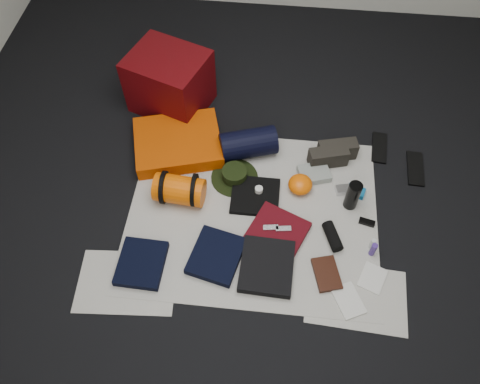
# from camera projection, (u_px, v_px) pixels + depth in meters

# --- Properties ---
(floor) EXTENTS (4.50, 4.50, 0.02)m
(floor) POSITION_uv_depth(u_px,v_px,m) (253.00, 214.00, 3.04)
(floor) COLOR black
(floor) RESTS_ON ground
(newspaper_mat) EXTENTS (1.60, 1.30, 0.01)m
(newspaper_mat) POSITION_uv_depth(u_px,v_px,m) (253.00, 213.00, 3.03)
(newspaper_mat) COLOR silver
(newspaper_mat) RESTS_ON floor
(newspaper_sheet_front_left) EXTENTS (0.61, 0.44, 0.00)m
(newspaper_sheet_front_left) POSITION_uv_depth(u_px,v_px,m) (127.00, 282.00, 2.77)
(newspaper_sheet_front_left) COLOR silver
(newspaper_sheet_front_left) RESTS_ON floor
(newspaper_sheet_front_right) EXTENTS (0.60, 0.43, 0.00)m
(newspaper_sheet_front_right) POSITION_uv_depth(u_px,v_px,m) (356.00, 297.00, 2.72)
(newspaper_sheet_front_right) COLOR silver
(newspaper_sheet_front_right) RESTS_ON floor
(red_cabinet) EXTENTS (0.65, 0.60, 0.44)m
(red_cabinet) POSITION_uv_depth(u_px,v_px,m) (170.00, 82.00, 3.41)
(red_cabinet) COLOR #530609
(red_cabinet) RESTS_ON floor
(sleeping_pad) EXTENTS (0.70, 0.63, 0.11)m
(sleeping_pad) POSITION_uv_depth(u_px,v_px,m) (178.00, 143.00, 3.29)
(sleeping_pad) COLOR #C64402
(sleeping_pad) RESTS_ON newspaper_mat
(stuff_sack) EXTENTS (0.33, 0.21, 0.19)m
(stuff_sack) POSITION_uv_depth(u_px,v_px,m) (179.00, 190.00, 3.02)
(stuff_sack) COLOR #E65903
(stuff_sack) RESTS_ON newspaper_mat
(sack_strap_left) EXTENTS (0.02, 0.22, 0.22)m
(sack_strap_left) POSITION_uv_depth(u_px,v_px,m) (164.00, 187.00, 3.01)
(sack_strap_left) COLOR black
(sack_strap_left) RESTS_ON newspaper_mat
(sack_strap_right) EXTENTS (0.03, 0.22, 0.22)m
(sack_strap_right) POSITION_uv_depth(u_px,v_px,m) (195.00, 190.00, 3.00)
(sack_strap_right) COLOR black
(sack_strap_right) RESTS_ON newspaper_mat
(navy_duffel) EXTENTS (0.43, 0.31, 0.20)m
(navy_duffel) POSITION_uv_depth(u_px,v_px,m) (248.00, 144.00, 3.23)
(navy_duffel) COLOR black
(navy_duffel) RESTS_ON newspaper_mat
(boonie_brim) EXTENTS (0.41, 0.41, 0.01)m
(boonie_brim) POSITION_uv_depth(u_px,v_px,m) (235.00, 178.00, 3.18)
(boonie_brim) COLOR black
(boonie_brim) RESTS_ON newspaper_mat
(boonie_crown) EXTENTS (0.17, 0.17, 0.07)m
(boonie_crown) POSITION_uv_depth(u_px,v_px,m) (235.00, 174.00, 3.15)
(boonie_crown) COLOR black
(boonie_crown) RESTS_ON boonie_brim
(hiking_boot_left) EXTENTS (0.28, 0.17, 0.13)m
(hiking_boot_left) POSITION_uv_depth(u_px,v_px,m) (328.00, 157.00, 3.20)
(hiking_boot_left) COLOR #27241F
(hiking_boot_left) RESTS_ON newspaper_mat
(hiking_boot_right) EXTENTS (0.28, 0.16, 0.13)m
(hiking_boot_right) POSITION_uv_depth(u_px,v_px,m) (337.00, 150.00, 3.24)
(hiking_boot_right) COLOR #27241F
(hiking_boot_right) RESTS_ON newspaper_mat
(flip_flop_left) EXTENTS (0.13, 0.28, 0.02)m
(flip_flop_left) POSITION_uv_depth(u_px,v_px,m) (379.00, 148.00, 3.33)
(flip_flop_left) COLOR black
(flip_flop_left) RESTS_ON floor
(flip_flop_right) EXTENTS (0.12, 0.29, 0.02)m
(flip_flop_right) POSITION_uv_depth(u_px,v_px,m) (415.00, 169.00, 3.23)
(flip_flop_right) COLOR black
(flip_flop_right) RESTS_ON floor
(trousers_navy_a) EXTENTS (0.28, 0.32, 0.05)m
(trousers_navy_a) POSITION_uv_depth(u_px,v_px,m) (141.00, 263.00, 2.81)
(trousers_navy_a) COLOR black
(trousers_navy_a) RESTS_ON newspaper_mat
(trousers_navy_b) EXTENTS (0.36, 0.39, 0.05)m
(trousers_navy_b) POSITION_uv_depth(u_px,v_px,m) (216.00, 256.00, 2.83)
(trousers_navy_b) COLOR black
(trousers_navy_b) RESTS_ON newspaper_mat
(trousers_charcoal) EXTENTS (0.33, 0.37, 0.06)m
(trousers_charcoal) POSITION_uv_depth(u_px,v_px,m) (267.00, 266.00, 2.79)
(trousers_charcoal) COLOR black
(trousers_charcoal) RESTS_ON newspaper_mat
(black_tshirt) EXTENTS (0.31, 0.29, 0.03)m
(black_tshirt) POSITION_uv_depth(u_px,v_px,m) (255.00, 196.00, 3.09)
(black_tshirt) COLOR black
(black_tshirt) RESTS_ON newspaper_mat
(red_shirt) EXTENTS (0.44, 0.44, 0.04)m
(red_shirt) POSITION_uv_depth(u_px,v_px,m) (277.00, 233.00, 2.92)
(red_shirt) COLOR #4C080F
(red_shirt) RESTS_ON newspaper_mat
(orange_stuff_sack) EXTENTS (0.18, 0.18, 0.11)m
(orange_stuff_sack) POSITION_uv_depth(u_px,v_px,m) (300.00, 184.00, 3.09)
(orange_stuff_sack) COLOR #E65903
(orange_stuff_sack) RESTS_ON newspaper_mat
(first_aid_pouch) EXTENTS (0.24, 0.21, 0.05)m
(first_aid_pouch) POSITION_uv_depth(u_px,v_px,m) (314.00, 174.00, 3.18)
(first_aid_pouch) COLOR gray
(first_aid_pouch) RESTS_ON newspaper_mat
(water_bottle) EXTENTS (0.11, 0.11, 0.22)m
(water_bottle) POSITION_uv_depth(u_px,v_px,m) (353.00, 195.00, 2.98)
(water_bottle) COLOR black
(water_bottle) RESTS_ON newspaper_mat
(speaker) EXTENTS (0.14, 0.20, 0.07)m
(speaker) POSITION_uv_depth(u_px,v_px,m) (333.00, 236.00, 2.90)
(speaker) COLOR black
(speaker) RESTS_ON newspaper_mat
(compact_camera) EXTENTS (0.12, 0.09, 0.04)m
(compact_camera) POSITION_uv_depth(u_px,v_px,m) (344.00, 190.00, 3.11)
(compact_camera) COLOR silver
(compact_camera) RESTS_ON newspaper_mat
(cyan_case) EXTENTS (0.13, 0.11, 0.04)m
(cyan_case) POSITION_uv_depth(u_px,v_px,m) (356.00, 192.00, 3.10)
(cyan_case) COLOR #0F5D93
(cyan_case) RESTS_ON newspaper_mat
(toiletry_purple) EXTENTS (0.04, 0.04, 0.11)m
(toiletry_purple) POSITION_uv_depth(u_px,v_px,m) (373.00, 249.00, 2.83)
(toiletry_purple) COLOR #41277F
(toiletry_purple) RESTS_ON newspaper_mat
(toiletry_clear) EXTENTS (0.03, 0.03, 0.09)m
(toiletry_clear) POSITION_uv_depth(u_px,v_px,m) (372.00, 244.00, 2.86)
(toiletry_clear) COLOR silver
(toiletry_clear) RESTS_ON newspaper_mat
(paperback_book) EXTENTS (0.19, 0.24, 0.03)m
(paperback_book) POSITION_uv_depth(u_px,v_px,m) (327.00, 274.00, 2.78)
(paperback_book) COLOR black
(paperback_book) RESTS_ON newspaper_mat
(map_booklet) EXTENTS (0.21, 0.24, 0.01)m
(map_booklet) POSITION_uv_depth(u_px,v_px,m) (348.00, 300.00, 2.70)
(map_booklet) COLOR silver
(map_booklet) RESTS_ON newspaper_mat
(map_printout) EXTENTS (0.19, 0.21, 0.01)m
(map_printout) POSITION_uv_depth(u_px,v_px,m) (373.00, 278.00, 2.78)
(map_printout) COLOR silver
(map_printout) RESTS_ON newspaper_mat
(sunglasses) EXTENTS (0.11, 0.06, 0.03)m
(sunglasses) POSITION_uv_depth(u_px,v_px,m) (367.00, 222.00, 2.98)
(sunglasses) COLOR black
(sunglasses) RESTS_ON newspaper_mat
(key_cluster) EXTENTS (0.08, 0.08, 0.01)m
(key_cluster) POSITION_uv_depth(u_px,v_px,m) (123.00, 277.00, 2.78)
(key_cluster) COLOR silver
(key_cluster) RESTS_ON newspaper_mat
(tape_roll) EXTENTS (0.05, 0.05, 0.04)m
(tape_roll) POSITION_uv_depth(u_px,v_px,m) (259.00, 190.00, 3.07)
(tape_roll) COLOR silver
(tape_roll) RESTS_ON black_tshirt
(energy_bar_a) EXTENTS (0.10, 0.05, 0.01)m
(energy_bar_a) POSITION_uv_depth(u_px,v_px,m) (271.00, 228.00, 2.91)
(energy_bar_a) COLOR silver
(energy_bar_a) RESTS_ON red_shirt
(energy_bar_b) EXTENTS (0.10, 0.05, 0.01)m
(energy_bar_b) POSITION_uv_depth(u_px,v_px,m) (284.00, 229.00, 2.91)
(energy_bar_b) COLOR silver
(energy_bar_b) RESTS_ON red_shirt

